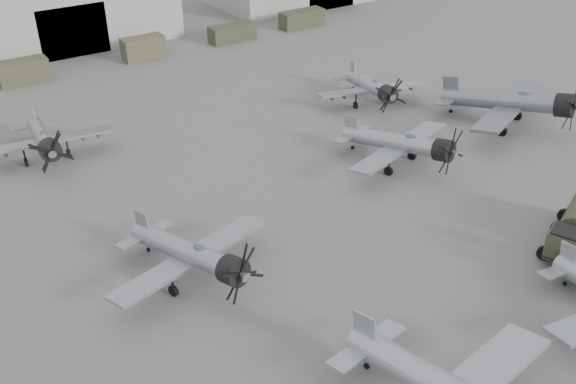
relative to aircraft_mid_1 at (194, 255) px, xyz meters
The scene contains 11 objects.
ground 12.00m from the aircraft_mid_1, 50.05° to the right, with size 220.00×220.00×0.00m, color #525250.
hangar_center 53.49m from the aircraft_mid_1, 81.84° to the left, with size 29.00×14.80×8.70m.
support_truck_3 40.95m from the aircraft_mid_1, 89.86° to the left, with size 5.26×2.20×2.51m, color #43442C.
support_truck_4 43.25m from the aircraft_mid_1, 71.23° to the left, with size 4.94×2.20×2.58m, color #4C4B31.
support_truck_5 48.48m from the aircraft_mid_1, 57.65° to the left, with size 6.01×2.20×2.08m, color #373C27.
support_truck_6 54.99m from the aircraft_mid_1, 48.13° to the left, with size 6.18×2.20×2.24m, color #3A3C27.
aircraft_mid_1 is the anchor object (origin of this frame).
aircraft_mid_2 21.32m from the aircraft_mid_1, 10.77° to the left, with size 11.91×10.72×4.74m.
aircraft_mid_3 34.85m from the aircraft_mid_1, ahead, with size 13.87×12.53×5.61m.
aircraft_far_0 21.53m from the aircraft_mid_1, 98.22° to the left, with size 11.53×10.37×4.59m.
aircraft_far_1 30.94m from the aircraft_mid_1, 29.03° to the left, with size 11.15×10.04×4.45m.
Camera 1 is at (-20.45, -20.36, 25.67)m, focal length 40.00 mm.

